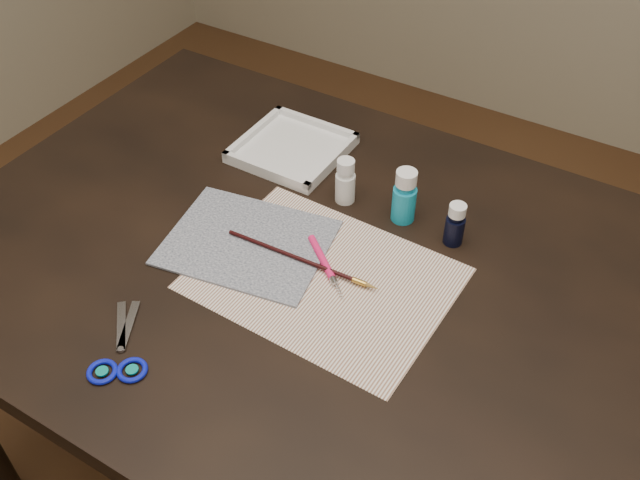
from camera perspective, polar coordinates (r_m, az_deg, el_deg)
The scene contains 10 objects.
table at distance 1.45m, azimuth 0.00°, elevation -12.35°, with size 1.30×0.90×0.75m, color black.
paper at distance 1.14m, azimuth 0.32°, elevation -3.08°, with size 0.39×0.30×0.00m, color white.
canvas at distance 1.20m, azimuth -5.83°, elevation -0.18°, with size 0.26×0.21×0.00m, color black.
paint_bottle_white at distance 1.26m, azimuth 2.04°, elevation 4.77°, with size 0.04×0.04×0.09m, color silver.
paint_bottle_cyan at distance 1.22m, azimuth 6.78°, elevation 3.53°, with size 0.04×0.04×0.10m, color #1494B7.
paint_bottle_navy at distance 1.19m, azimuth 10.76°, elevation 1.27°, with size 0.03×0.03×0.08m, color black.
paintbrush at distance 1.15m, azimuth -1.48°, elevation -1.57°, with size 0.28×0.01×0.01m, color black, non-canonical shape.
craft_knife at distance 1.15m, azimuth 0.54°, elevation -2.18°, with size 0.15×0.01×0.01m, color #F41A63, non-canonical shape.
scissors at distance 1.09m, azimuth -15.88°, elevation -7.81°, with size 0.17×0.09×0.01m, color silver, non-canonical shape.
palette_tray at distance 1.39m, azimuth -2.24°, elevation 7.40°, with size 0.19×0.19×0.02m, color white.
Camera 1 is at (0.43, -0.71, 1.57)m, focal length 40.00 mm.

